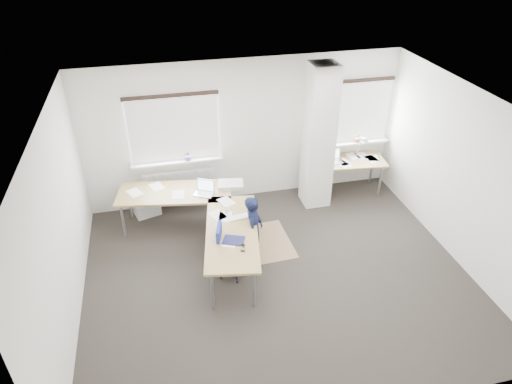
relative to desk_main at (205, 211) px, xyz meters
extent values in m
plane|color=#292521|center=(0.98, -1.07, -0.69)|extent=(6.00, 6.00, 0.00)
cube|color=silver|center=(0.98, 1.43, 0.71)|extent=(6.00, 0.04, 2.80)
cube|color=silver|center=(0.98, -3.57, 0.71)|extent=(6.00, 0.04, 2.80)
cube|color=silver|center=(-2.02, -1.07, 0.71)|extent=(0.04, 5.00, 2.80)
cube|color=silver|center=(3.98, -1.07, 0.71)|extent=(0.04, 5.00, 2.80)
cube|color=white|center=(0.98, -1.07, 2.11)|extent=(6.00, 5.00, 0.04)
cube|color=silver|center=(2.28, 0.88, 0.70)|extent=(0.50, 0.50, 2.78)
cube|color=white|center=(-0.32, 1.40, 0.91)|extent=(1.60, 0.04, 1.20)
cube|color=white|center=(-0.32, 1.36, 0.91)|extent=(1.60, 0.02, 1.20)
cube|color=white|center=(-0.32, 1.33, 0.29)|extent=(1.70, 0.20, 0.04)
cube|color=white|center=(3.28, 1.40, 0.91)|extent=(1.20, 0.04, 1.20)
cube|color=white|center=(3.28, 1.36, 0.91)|extent=(1.20, 0.02, 1.20)
cube|color=white|center=(3.28, 1.33, 0.29)|extent=(1.30, 0.20, 0.04)
cube|color=white|center=(-0.32, 1.35, -0.24)|extent=(1.40, 0.10, 0.60)
cylinder|color=#704496|center=(-0.12, 1.31, 0.35)|extent=(0.12, 0.12, 0.08)
imported|color=#2B5F26|center=(-0.12, 1.31, 0.39)|extent=(0.09, 0.06, 0.17)
cylinder|color=#98573A|center=(3.28, 1.31, 0.35)|extent=(0.12, 0.12, 0.08)
imported|color=#2B5F26|center=(3.28, 1.31, 0.39)|extent=(0.09, 0.07, 0.17)
cube|color=#92714F|center=(0.77, -0.20, -0.69)|extent=(1.38, 1.18, 0.01)
cube|color=white|center=(-0.98, 1.18, -0.55)|extent=(0.53, 0.43, 0.27)
cube|color=olive|center=(-0.44, 0.67, 0.02)|extent=(2.11, 1.14, 0.04)
cube|color=olive|center=(0.33, -0.68, 0.02)|extent=(1.14, 2.11, 0.04)
cylinder|color=gray|center=(-1.38, 0.53, -0.35)|extent=(0.05, 0.05, 0.69)
cylinder|color=gray|center=(-1.28, 1.12, -0.35)|extent=(0.05, 0.05, 0.69)
cylinder|color=gray|center=(0.49, 0.81, -0.35)|extent=(0.05, 0.05, 0.69)
cylinder|color=gray|center=(-0.12, -1.52, -0.35)|extent=(0.05, 0.05, 0.69)
cylinder|color=gray|center=(0.47, -1.62, -0.35)|extent=(0.05, 0.05, 0.69)
cylinder|color=gray|center=(0.78, 0.15, -0.35)|extent=(0.05, 0.05, 0.69)
cube|color=#B7B7BC|center=(0.05, 0.47, 0.05)|extent=(0.40, 0.36, 0.01)
cube|color=#B7B7BC|center=(0.11, 0.57, 0.16)|extent=(0.31, 0.20, 0.22)
cube|color=silver|center=(0.11, 0.57, 0.16)|extent=(0.27, 0.17, 0.19)
cube|color=white|center=(0.54, -0.36, 0.05)|extent=(0.46, 0.20, 0.02)
cube|color=#16163E|center=(0.31, -0.95, 0.05)|extent=(0.39, 0.34, 0.01)
cube|color=beige|center=(0.56, 0.63, 0.07)|extent=(0.49, 0.39, 0.07)
imported|color=white|center=(0.34, -0.18, 0.07)|extent=(0.08, 0.08, 0.07)
cylinder|color=silver|center=(0.40, -1.21, 0.09)|extent=(0.07, 0.07, 0.10)
cube|color=olive|center=(3.05, 1.08, 0.02)|extent=(1.47, 0.85, 0.04)
cylinder|color=gray|center=(2.43, 0.89, -0.35)|extent=(0.05, 0.05, 0.69)
cylinder|color=gray|center=(3.62, 0.76, -0.35)|extent=(0.05, 0.05, 0.69)
cylinder|color=gray|center=(2.48, 1.39, -0.35)|extent=(0.05, 0.05, 0.69)
cylinder|color=gray|center=(3.68, 1.26, -0.35)|extent=(0.05, 0.05, 0.69)
cube|color=#B7B7BC|center=(2.72, 1.07, 0.05)|extent=(0.33, 0.23, 0.01)
cube|color=#B7B7BC|center=(2.72, 1.19, 0.16)|extent=(0.33, 0.04, 0.22)
cube|color=silver|center=(2.72, 1.19, 0.16)|extent=(0.29, 0.03, 0.19)
cylinder|color=white|center=(3.33, 1.26, 0.05)|extent=(0.10, 0.10, 0.02)
cylinder|color=white|center=(3.33, 1.26, 0.24)|extent=(0.02, 0.16, 0.38)
cylinder|color=white|center=(3.33, 1.14, 0.46)|extent=(0.02, 0.29, 0.13)
cone|color=white|center=(3.33, 1.00, 0.44)|extent=(0.14, 0.16, 0.17)
cube|color=navy|center=(0.31, -0.86, -0.29)|extent=(0.50, 0.50, 0.07)
cube|color=navy|center=(0.11, -0.81, 0.02)|extent=(0.15, 0.36, 0.44)
cylinder|color=silver|center=(0.31, -0.86, -0.45)|extent=(0.05, 0.05, 0.30)
cylinder|color=black|center=(0.53, -0.92, -0.66)|extent=(0.06, 0.04, 0.05)
cylinder|color=black|center=(0.44, -0.67, -0.66)|extent=(0.05, 0.06, 0.05)
cylinder|color=black|center=(0.17, -0.68, -0.66)|extent=(0.05, 0.06, 0.05)
cylinder|color=black|center=(0.10, -0.94, -0.66)|extent=(0.06, 0.04, 0.05)
cylinder|color=black|center=(0.32, -1.09, -0.66)|extent=(0.03, 0.05, 0.05)
imported|color=black|center=(0.71, -0.56, -0.09)|extent=(0.43, 0.51, 1.20)
camera|label=1|loc=(-0.61, -6.32, 4.31)|focal=32.00mm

